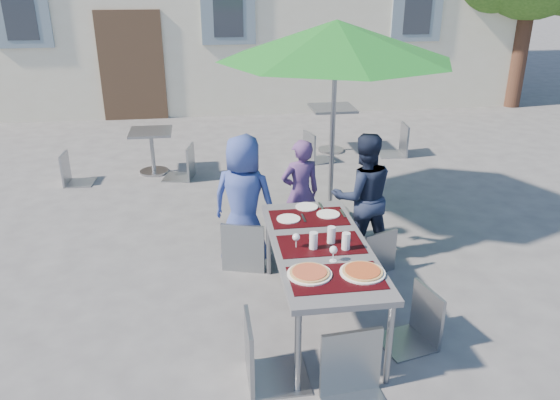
{
  "coord_description": "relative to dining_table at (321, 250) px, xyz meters",
  "views": [
    {
      "loc": [
        -0.59,
        -4.19,
        2.86
      ],
      "look_at": [
        0.1,
        0.72,
        0.8
      ],
      "focal_mm": 35.0,
      "sensor_mm": 36.0,
      "label": 1
    }
  ],
  "objects": [
    {
      "name": "ground",
      "position": [
        -0.32,
        0.18,
        -0.7
      ],
      "size": [
        90.0,
        90.0,
        0.0
      ],
      "primitive_type": "plane",
      "color": "#49494C",
      "rests_on": "ground"
    },
    {
      "name": "dining_table",
      "position": [
        0.0,
        0.0,
        0.0
      ],
      "size": [
        0.8,
        1.85,
        0.76
      ],
      "color": "#404045",
      "rests_on": "ground"
    },
    {
      "name": "pizza_near_left",
      "position": [
        -0.19,
        -0.48,
        0.07
      ],
      "size": [
        0.34,
        0.34,
        0.03
      ],
      "color": "white",
      "rests_on": "dining_table"
    },
    {
      "name": "pizza_near_right",
      "position": [
        0.21,
        -0.52,
        0.07
      ],
      "size": [
        0.35,
        0.35,
        0.03
      ],
      "color": "white",
      "rests_on": "dining_table"
    },
    {
      "name": "glassware",
      "position": [
        0.03,
        -0.08,
        0.13
      ],
      "size": [
        0.47,
        0.37,
        0.15
      ],
      "color": "silver",
      "rests_on": "dining_table"
    },
    {
      "name": "place_settings",
      "position": [
        0.01,
        0.64,
        0.06
      ],
      "size": [
        0.65,
        0.47,
        0.01
      ],
      "color": "white",
      "rests_on": "dining_table"
    },
    {
      "name": "child_0",
      "position": [
        -0.56,
        1.18,
        0.0
      ],
      "size": [
        0.8,
        0.68,
        1.39
      ],
      "primitive_type": "imported",
      "rotation": [
        0.0,
        0.0,
        2.73
      ],
      "color": "#33458D",
      "rests_on": "ground"
    },
    {
      "name": "child_1",
      "position": [
        0.09,
        1.51,
        -0.08
      ],
      "size": [
        0.49,
        0.37,
        1.23
      ],
      "primitive_type": "imported",
      "rotation": [
        0.0,
        0.0,
        3.32
      ],
      "color": "#53366E",
      "rests_on": "ground"
    },
    {
      "name": "child_2",
      "position": [
        0.69,
        1.13,
        -0.01
      ],
      "size": [
        0.68,
        0.4,
        1.38
      ],
      "primitive_type": "imported",
      "rotation": [
        0.0,
        0.0,
        3.16
      ],
      "color": "#192037",
      "rests_on": "ground"
    },
    {
      "name": "chair_0",
      "position": [
        -0.57,
        1.04,
        -0.1
      ],
      "size": [
        0.56,
        0.56,
        1.01
      ],
      "color": "#90979B",
      "rests_on": "ground"
    },
    {
      "name": "chair_1",
      "position": [
        0.19,
        0.9,
        -0.17
      ],
      "size": [
        0.49,
        0.49,
        0.9
      ],
      "color": "gray",
      "rests_on": "ground"
    },
    {
      "name": "chair_2",
      "position": [
        0.75,
        0.79,
        -0.18
      ],
      "size": [
        0.51,
        0.51,
        0.89
      ],
      "color": "gray",
      "rests_on": "ground"
    },
    {
      "name": "chair_3",
      "position": [
        -0.57,
        -0.71,
        -0.09
      ],
      "size": [
        0.46,
        0.46,
        1.02
      ],
      "color": "gray",
      "rests_on": "ground"
    },
    {
      "name": "chair_4",
      "position": [
        0.74,
        -0.42,
        -0.16
      ],
      "size": [
        0.49,
        0.49,
        0.91
      ],
      "color": "gray",
      "rests_on": "ground"
    },
    {
      "name": "chair_5",
      "position": [
        0.05,
        -1.04,
        -0.09
      ],
      "size": [
        0.49,
        0.5,
        1.03
      ],
      "color": "gray",
      "rests_on": "ground"
    },
    {
      "name": "patio_umbrella",
      "position": [
        0.59,
        2.14,
        1.46
      ],
      "size": [
        2.72,
        2.72,
        2.39
      ],
      "color": "#96999D",
      "rests_on": "ground"
    },
    {
      "name": "cafe_table_0",
      "position": [
        -1.73,
        4.17,
        -0.27
      ],
      "size": [
        0.63,
        0.63,
        0.67
      ],
      "color": "#96999D",
      "rests_on": "ground"
    },
    {
      "name": "bg_chair_l_0",
      "position": [
        -2.86,
        3.85,
        -0.18
      ],
      "size": [
        0.42,
        0.41,
        0.88
      ],
      "color": "#8F949A",
      "rests_on": "ground"
    },
    {
      "name": "bg_chair_r_0",
      "position": [
        -1.25,
        3.87,
        -0.13
      ],
      "size": [
        0.51,
        0.5,
        0.96
      ],
      "color": "gray",
      "rests_on": "ground"
    },
    {
      "name": "cafe_table_1",
      "position": [
        1.24,
        4.87,
        -0.15
      ],
      "size": [
        0.73,
        0.73,
        0.78
      ],
      "color": "#96999D",
      "rests_on": "ground"
    },
    {
      "name": "bg_chair_l_1",
      "position": [
        0.84,
        4.38,
        -0.15
      ],
      "size": [
        0.51,
        0.51,
        0.93
      ],
      "color": "#92979D",
      "rests_on": "ground"
    },
    {
      "name": "bg_chair_r_1",
      "position": [
        2.31,
        4.52,
        -0.11
      ],
      "size": [
        0.48,
        0.48,
        1.0
      ],
      "color": "#92969D",
      "rests_on": "ground"
    }
  ]
}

